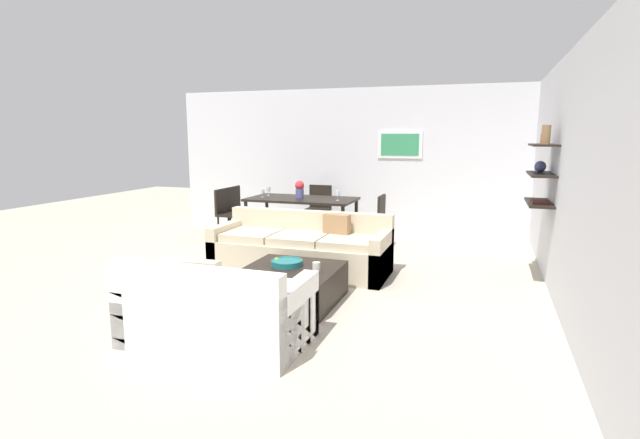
# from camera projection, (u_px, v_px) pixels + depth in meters

# --- Properties ---
(ground_plane) EXTENTS (18.00, 18.00, 0.00)m
(ground_plane) POSITION_uv_depth(u_px,v_px,m) (297.00, 278.00, 6.26)
(ground_plane) COLOR #BCB29E
(back_wall_unit) EXTENTS (8.40, 0.09, 2.70)m
(back_wall_unit) POSITION_uv_depth(u_px,v_px,m) (380.00, 160.00, 9.22)
(back_wall_unit) COLOR silver
(back_wall_unit) RESTS_ON ground
(right_wall_shelf_unit) EXTENTS (0.34, 8.20, 2.70)m
(right_wall_shelf_unit) POSITION_uv_depth(u_px,v_px,m) (559.00, 176.00, 5.62)
(right_wall_shelf_unit) COLOR silver
(right_wall_shelf_unit) RESTS_ON ground
(sofa_beige) EXTENTS (2.35, 0.90, 0.78)m
(sofa_beige) POSITION_uv_depth(u_px,v_px,m) (302.00, 250.00, 6.54)
(sofa_beige) COLOR beige
(sofa_beige) RESTS_ON ground
(loveseat_white) EXTENTS (1.57, 0.90, 0.78)m
(loveseat_white) POSITION_uv_depth(u_px,v_px,m) (216.00, 311.00, 4.27)
(loveseat_white) COLOR white
(loveseat_white) RESTS_ON ground
(coffee_table) EXTENTS (1.02, 1.03, 0.38)m
(coffee_table) POSITION_uv_depth(u_px,v_px,m) (291.00, 285.00, 5.36)
(coffee_table) COLOR black
(coffee_table) RESTS_ON ground
(decorative_bowl) EXTENTS (0.35, 0.35, 0.07)m
(decorative_bowl) POSITION_uv_depth(u_px,v_px,m) (287.00, 263.00, 5.42)
(decorative_bowl) COLOR #19666B
(decorative_bowl) RESTS_ON coffee_table
(candle_jar) EXTENTS (0.09, 0.09, 0.09)m
(candle_jar) POSITION_uv_depth(u_px,v_px,m) (316.00, 266.00, 5.24)
(candle_jar) COLOR silver
(candle_jar) RESTS_ON coffee_table
(apple_on_coffee_table) EXTENTS (0.08, 0.08, 0.08)m
(apple_on_coffee_table) POSITION_uv_depth(u_px,v_px,m) (277.00, 261.00, 5.49)
(apple_on_coffee_table) COLOR #669E2D
(apple_on_coffee_table) RESTS_ON coffee_table
(dining_table) EXTENTS (1.84, 0.96, 0.75)m
(dining_table) POSITION_uv_depth(u_px,v_px,m) (302.00, 202.00, 8.39)
(dining_table) COLOR black
(dining_table) RESTS_ON ground
(dining_chair_right_near) EXTENTS (0.44, 0.44, 0.88)m
(dining_chair_right_near) POSITION_uv_depth(u_px,v_px,m) (374.00, 218.00, 7.79)
(dining_chair_right_near) COLOR black
(dining_chair_right_near) RESTS_ON ground
(dining_chair_left_near) EXTENTS (0.44, 0.44, 0.88)m
(dining_chair_left_near) POSITION_uv_depth(u_px,v_px,m) (228.00, 210.00, 8.64)
(dining_chair_left_near) COLOR black
(dining_chair_left_near) RESTS_ON ground
(dining_chair_head) EXTENTS (0.44, 0.44, 0.88)m
(dining_chair_head) POSITION_uv_depth(u_px,v_px,m) (319.00, 205.00, 9.24)
(dining_chair_head) COLOR black
(dining_chair_head) RESTS_ON ground
(dining_chair_left_far) EXTENTS (0.44, 0.44, 0.88)m
(dining_chair_left_far) POSITION_uv_depth(u_px,v_px,m) (239.00, 207.00, 9.04)
(dining_chair_left_far) COLOR black
(dining_chair_left_far) RESTS_ON ground
(wine_glass_left_far) EXTENTS (0.07, 0.07, 0.15)m
(wine_glass_left_far) POSITION_uv_depth(u_px,v_px,m) (268.00, 190.00, 8.69)
(wine_glass_left_far) COLOR silver
(wine_glass_left_far) RESTS_ON dining_table
(wine_glass_right_near) EXTENTS (0.07, 0.07, 0.16)m
(wine_glass_right_near) POSITION_uv_depth(u_px,v_px,m) (338.00, 194.00, 8.03)
(wine_glass_right_near) COLOR silver
(wine_glass_right_near) RESTS_ON dining_table
(wine_glass_left_near) EXTENTS (0.06, 0.06, 0.14)m
(wine_glass_left_near) POSITION_uv_depth(u_px,v_px,m) (263.00, 192.00, 8.47)
(wine_glass_left_near) COLOR silver
(wine_glass_left_near) RESTS_ON dining_table
(centerpiece_vase) EXTENTS (0.16, 0.16, 0.30)m
(centerpiece_vase) POSITION_uv_depth(u_px,v_px,m) (300.00, 189.00, 8.35)
(centerpiece_vase) COLOR #4C518C
(centerpiece_vase) RESTS_ON dining_table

